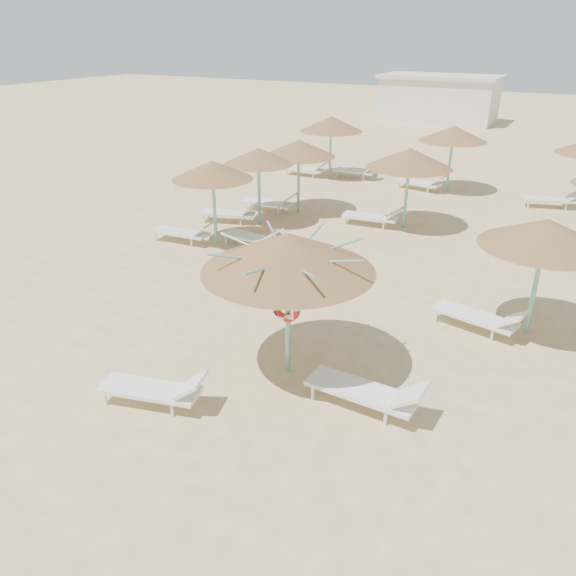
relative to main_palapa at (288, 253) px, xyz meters
The scene contains 6 objects.
ground 2.58m from the main_palapa, 134.94° to the right, with size 120.00×120.00×0.00m, color #D7C183.
main_palapa is the anchor object (origin of this frame).
lounger_main_a 3.45m from the main_palapa, 125.67° to the right, with size 2.08×1.07×0.72m.
lounger_main_b 2.91m from the main_palapa, 12.84° to the right, with size 2.21×0.75×0.79m.
palapa_field 10.03m from the main_palapa, 85.24° to the left, with size 19.80×14.13×2.72m.
service_hut 35.27m from the main_palapa, 100.31° to the left, with size 8.40×4.40×3.25m.
Camera 1 is at (4.90, -8.12, 6.28)m, focal length 35.00 mm.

